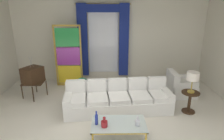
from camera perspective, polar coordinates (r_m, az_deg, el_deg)
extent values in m
plane|color=silver|center=(5.30, -0.65, -13.96)|extent=(16.00, 16.00, 0.00)
cube|color=silver|center=(7.66, -0.78, 8.28)|extent=(8.00, 0.12, 3.00)
cube|color=white|center=(7.58, -2.50, 8.54)|extent=(1.10, 0.02, 2.50)
cylinder|color=gold|center=(7.39, -2.66, 18.49)|extent=(2.00, 0.04, 0.04)
cube|color=navy|center=(7.54, -8.44, 8.31)|extent=(0.36, 0.12, 2.70)
cube|color=navy|center=(7.50, 3.44, 8.41)|extent=(0.36, 0.12, 2.70)
cube|color=navy|center=(7.37, -2.65, 17.40)|extent=(1.80, 0.10, 0.28)
cube|color=white|center=(5.59, 1.81, -9.88)|extent=(2.97, 1.18, 0.38)
cube|color=white|center=(5.83, 1.32, -6.44)|extent=(2.91, 0.48, 0.78)
cube|color=white|center=(5.89, 15.18, -8.08)|extent=(0.28, 0.87, 0.56)
cube|color=white|center=(5.54, -12.44, -9.57)|extent=(0.28, 0.87, 0.56)
cube|color=white|center=(5.71, 13.61, -7.02)|extent=(0.60, 0.79, 0.12)
cube|color=white|center=(5.90, 12.74, -3.78)|extent=(0.52, 0.19, 0.40)
cube|color=white|center=(5.54, 7.91, -7.44)|extent=(0.60, 0.79, 0.12)
cube|color=white|center=(5.74, 7.23, -4.09)|extent=(0.52, 0.19, 0.40)
cube|color=white|center=(5.44, 1.91, -7.80)|extent=(0.60, 0.79, 0.12)
cube|color=white|center=(5.63, 1.47, -4.37)|extent=(0.52, 0.19, 0.40)
cube|color=white|center=(5.39, -4.26, -8.08)|extent=(0.60, 0.79, 0.12)
cube|color=white|center=(5.59, -4.45, -4.61)|extent=(0.52, 0.19, 0.40)
cube|color=white|center=(5.41, -10.48, -8.27)|extent=(0.60, 0.79, 0.12)
cube|color=white|center=(5.61, -10.40, -4.80)|extent=(0.52, 0.19, 0.40)
cube|color=silver|center=(4.41, 1.95, -15.17)|extent=(1.17, 0.67, 0.02)
cube|color=gold|center=(4.68, 1.76, -13.24)|extent=(1.17, 0.04, 0.03)
cube|color=gold|center=(4.16, 2.16, -17.81)|extent=(1.17, 0.04, 0.03)
cube|color=gold|center=(4.43, -5.63, -15.38)|extent=(0.04, 0.67, 0.03)
cube|color=gold|center=(4.48, 9.42, -15.14)|extent=(0.04, 0.67, 0.03)
cylinder|color=gold|center=(4.78, -5.02, -15.31)|extent=(0.04, 0.04, 0.38)
cylinder|color=gold|center=(4.82, 8.44, -15.11)|extent=(0.04, 0.04, 0.38)
cylinder|color=gold|center=(4.35, 9.72, -19.39)|extent=(0.04, 0.04, 0.38)
cylinder|color=navy|center=(4.32, -4.51, -14.10)|extent=(0.07, 0.07, 0.22)
cylinder|color=navy|center=(4.24, -4.56, -12.49)|extent=(0.03, 0.03, 0.06)
sphere|color=navy|center=(4.22, -4.58, -11.95)|extent=(0.04, 0.04, 0.04)
cylinder|color=maroon|center=(4.26, -2.23, -15.29)|extent=(0.14, 0.14, 0.13)
cylinder|color=maroon|center=(4.21, -2.25, -14.29)|extent=(0.05, 0.05, 0.05)
sphere|color=maroon|center=(4.19, -2.26, -13.70)|extent=(0.06, 0.06, 0.06)
cylinder|color=silver|center=(4.34, 7.35, -14.85)|extent=(0.10, 0.10, 0.12)
cylinder|color=silver|center=(4.29, 7.40, -13.92)|extent=(0.04, 0.04, 0.05)
sphere|color=silver|center=(4.27, 7.43, -13.40)|extent=(0.05, 0.05, 0.05)
cube|color=#382314|center=(6.73, -21.66, -3.32)|extent=(0.62, 0.54, 0.03)
cylinder|color=#382314|center=(6.84, -24.51, -5.63)|extent=(0.04, 0.04, 0.50)
cylinder|color=#382314|center=(7.16, -21.05, -4.12)|extent=(0.04, 0.04, 0.50)
cylinder|color=#382314|center=(6.49, -21.83, -6.55)|extent=(0.04, 0.04, 0.50)
cylinder|color=#382314|center=(6.83, -18.33, -4.91)|extent=(0.04, 0.04, 0.50)
cube|color=#382314|center=(6.65, -21.92, -1.27)|extent=(0.69, 0.72, 0.48)
cube|color=black|center=(6.82, -23.25, -0.80)|extent=(0.20, 0.35, 0.30)
cylinder|color=gold|center=(6.83, -23.56, -2.48)|extent=(0.03, 0.04, 0.04)
cylinder|color=gold|center=(6.92, -22.56, -2.08)|extent=(0.03, 0.04, 0.04)
cylinder|color=silver|center=(6.53, -22.35, 2.20)|extent=(0.07, 0.12, 0.34)
cylinder|color=silver|center=(6.53, -22.35, 2.20)|extent=(0.07, 0.12, 0.34)
cube|color=white|center=(6.90, 19.36, -5.23)|extent=(0.82, 0.82, 0.40)
cube|color=white|center=(6.81, 19.58, -3.30)|extent=(0.70, 0.70, 0.10)
cube|color=white|center=(6.71, 16.99, -3.78)|extent=(0.22, 0.80, 0.80)
cube|color=white|center=(7.14, 18.53, -3.56)|extent=(0.74, 0.20, 0.58)
cube|color=white|center=(6.59, 20.42, -5.60)|extent=(0.74, 0.20, 0.58)
cube|color=gold|center=(7.28, -15.95, 3.81)|extent=(0.05, 0.05, 2.20)
cube|color=gold|center=(7.09, -8.90, 3.94)|extent=(0.05, 0.05, 2.20)
cube|color=gold|center=(6.99, -13.08, 12.41)|extent=(0.90, 0.05, 0.06)
cube|color=gold|center=(7.49, -11.93, -3.91)|extent=(0.90, 0.05, 0.10)
cube|color=yellow|center=(7.36, -12.12, -1.15)|extent=(0.82, 0.02, 0.64)
cube|color=purple|center=(7.17, -12.47, 3.88)|extent=(0.82, 0.02, 0.64)
cube|color=#238E3D|center=(7.04, -12.84, 9.14)|extent=(0.82, 0.02, 0.64)
cylinder|color=beige|center=(7.11, -8.52, -5.12)|extent=(0.16, 0.16, 0.06)
ellipsoid|color=#154FA5|center=(7.07, -8.56, -4.30)|extent=(0.18, 0.32, 0.20)
sphere|color=#154FA5|center=(7.16, -8.46, -3.05)|extent=(0.09, 0.09, 0.09)
cone|color=gold|center=(7.21, -8.40, -2.88)|extent=(0.02, 0.04, 0.02)
cone|color=#25734C|center=(6.87, -8.79, -4.10)|extent=(0.44, 0.40, 0.50)
cylinder|color=#382314|center=(5.76, 21.76, -6.09)|extent=(0.48, 0.48, 0.03)
cylinder|color=#382314|center=(5.88, 21.43, -8.67)|extent=(0.08, 0.08, 0.55)
cylinder|color=#382314|center=(6.00, 21.12, -11.02)|extent=(0.36, 0.36, 0.03)
cylinder|color=#B29338|center=(5.75, 21.80, -5.77)|extent=(0.18, 0.18, 0.04)
cylinder|color=#B29338|center=(5.67, 22.04, -3.92)|extent=(0.03, 0.03, 0.36)
cylinder|color=silver|center=(5.59, 22.32, -1.64)|extent=(0.32, 0.32, 0.22)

